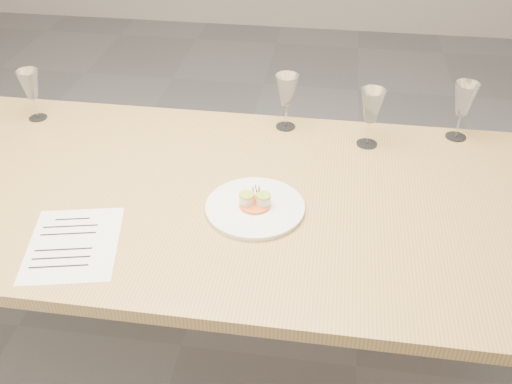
# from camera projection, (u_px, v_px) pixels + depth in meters

# --- Properties ---
(ground) EXTENTS (7.00, 7.00, 0.00)m
(ground) POSITION_uv_depth(u_px,v_px,m) (181.00, 345.00, 2.19)
(ground) COLOR slate
(ground) RESTS_ON ground
(dining_table) EXTENTS (2.40, 1.00, 0.75)m
(dining_table) POSITION_uv_depth(u_px,v_px,m) (165.00, 204.00, 1.79)
(dining_table) COLOR tan
(dining_table) RESTS_ON ground
(dinner_plate) EXTENTS (0.29, 0.29, 0.07)m
(dinner_plate) POSITION_uv_depth(u_px,v_px,m) (255.00, 207.00, 1.65)
(dinner_plate) COLOR white
(dinner_plate) RESTS_ON dining_table
(recipe_sheet) EXTENTS (0.30, 0.35, 0.00)m
(recipe_sheet) POSITION_uv_depth(u_px,v_px,m) (73.00, 244.00, 1.53)
(recipe_sheet) COLOR white
(recipe_sheet) RESTS_ON dining_table
(wine_glass_0) EXTENTS (0.08, 0.08, 0.19)m
(wine_glass_0) POSITION_uv_depth(u_px,v_px,m) (30.00, 86.00, 2.02)
(wine_glass_0) COLOR white
(wine_glass_0) RESTS_ON dining_table
(wine_glass_1) EXTENTS (0.08, 0.08, 0.20)m
(wine_glass_1) POSITION_uv_depth(u_px,v_px,m) (287.00, 91.00, 1.96)
(wine_glass_1) COLOR white
(wine_glass_1) RESTS_ON dining_table
(wine_glass_2) EXTENTS (0.08, 0.08, 0.20)m
(wine_glass_2) POSITION_uv_depth(u_px,v_px,m) (372.00, 107.00, 1.86)
(wine_glass_2) COLOR white
(wine_glass_2) RESTS_ON dining_table
(wine_glass_3) EXTENTS (0.08, 0.08, 0.20)m
(wine_glass_3) POSITION_uv_depth(u_px,v_px,m) (464.00, 100.00, 1.90)
(wine_glass_3) COLOR white
(wine_glass_3) RESTS_ON dining_table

